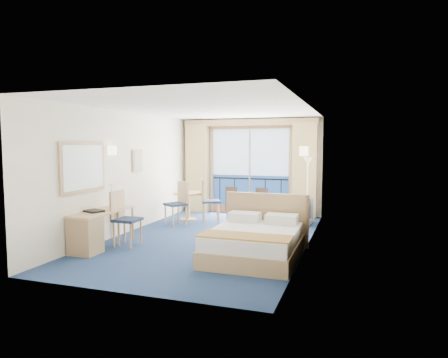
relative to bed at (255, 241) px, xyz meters
The scene contains 22 objects.
floor 1.65m from the bed, 139.48° to the left, with size 6.50×6.50×0.00m, color navy.
room_walls 2.20m from the bed, 139.48° to the left, with size 4.04×6.54×2.72m.
balcony_door 4.53m from the bed, 106.18° to the left, with size 2.36×0.03×2.52m.
curtain_left 5.07m from the bed, 124.01° to the left, with size 0.65×0.22×2.55m, color tan.
curtain_right 4.25m from the bed, 85.59° to the left, with size 0.65×0.22×2.55m, color tan.
pelmet 4.90m from the bed, 106.52° to the left, with size 3.80×0.25×0.18m, color tan.
mirror 3.47m from the bed, behind, with size 0.05×1.25×0.95m.
wall_print 3.77m from the bed, 154.86° to the left, with size 0.04×0.42×0.52m.
sconce_left 3.56m from the bed, behind, with size 0.18×0.18×0.18m, color #F8E6AD.
sconce_right 1.94m from the bed, 51.92° to the left, with size 0.18×0.18×0.18m, color #F8E6AD.
bed is the anchor object (origin of this frame).
nightstand 1.28m from the bed, 65.04° to the left, with size 0.42×0.40×0.54m, color #997C51.
phone 1.28m from the bed, 64.99° to the left, with size 0.17×0.13×0.07m, color silver.
armchair 3.29m from the bed, 86.56° to the left, with size 0.76×0.78×0.71m, color #4D525E.
floor_lamp 3.44m from the bed, 81.17° to the left, with size 0.23×0.23×1.66m.
desk 3.03m from the bed, 167.77° to the right, with size 0.52×1.51×0.71m.
desk_chair 2.67m from the bed, behind, with size 0.47×0.46×1.08m.
folder 3.09m from the bed, behind, with size 0.36×0.27×0.03m, color black.
desk_lamp 3.17m from the bed, behind, with size 0.12×0.12×0.45m.
round_table 3.81m from the bed, 131.57° to the left, with size 0.80×0.80×0.72m.
table_chair_a 3.43m from the bed, 125.13° to the left, with size 0.63×0.62×1.08m.
table_chair_b 3.35m from the bed, 138.41° to the left, with size 0.64×0.64×1.06m.
Camera 1 is at (2.89, -7.72, 1.98)m, focal length 32.00 mm.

